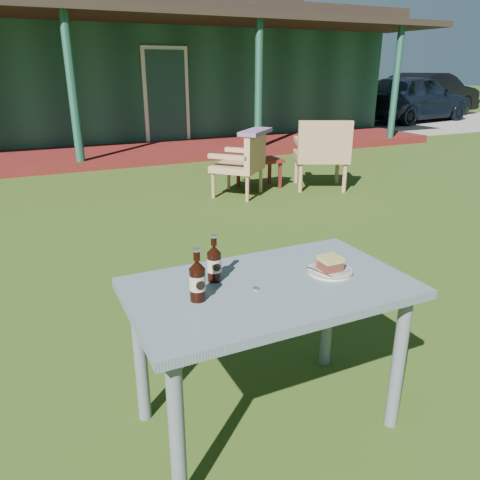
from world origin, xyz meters
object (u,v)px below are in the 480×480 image
side_table (259,164)px  cola_bottle_near (214,263)px  plate (330,271)px  armchair_left (243,161)px  cake_slice (330,263)px  cafe_table (269,305)px  car_near (412,98)px  cola_bottle_far (197,280)px  car_far (428,95)px  armchair_right (322,151)px

side_table → cola_bottle_near: bearing=-119.9°
plate → armchair_left: armchair_left is taller
cake_slice → armchair_left: (1.41, 3.85, -0.31)m
cafe_table → plate: bearing=-1.5°
car_near → side_table: (-8.25, -5.63, -0.38)m
cafe_table → cola_bottle_far: cola_bottle_far is taller
car_far → side_table: size_ratio=7.28×
cake_slice → armchair_right: bearing=55.7°
car_far → cola_bottle_near: (-12.42, -10.82, 0.08)m
cafe_table → armchair_right: bearing=52.6°
cola_bottle_far → armchair_left: 4.37m
cola_bottle_near → armchair_left: bearing=62.7°
cola_bottle_far → armchair_right: bearing=49.6°
cola_bottle_near → side_table: 4.65m
car_far → plate: size_ratio=21.42×
cake_slice → cola_bottle_far: size_ratio=0.42×
car_near → cola_bottle_near: car_near is taller
armchair_left → cola_bottle_far: bearing=-118.0°
plate → cola_bottle_near: cola_bottle_near is taller
cola_bottle_near → cola_bottle_far: bearing=-132.5°
cake_slice → armchair_right: (2.54, 3.72, -0.23)m
cola_bottle_near → armchair_right: (3.04, 3.58, -0.27)m
cola_bottle_far → cola_bottle_near: bearing=47.5°
car_near → cola_bottle_near: 14.30m
plate → armchair_left: (1.41, 3.85, -0.27)m
car_near → side_table: 9.99m
car_near → side_table: bearing=114.1°
cafe_table → cake_slice: 0.34m
cola_bottle_far → armchair_right: (3.17, 3.72, -0.27)m
cafe_table → plate: plate is taller
cola_bottle_near → car_near: bearing=42.4°
plate → cake_slice: 0.04m
car_near → armchair_left: car_near is taller
cafe_table → car_far: bearing=41.9°
car_far → cafe_table: size_ratio=3.64×
car_far → side_table: bearing=112.0°
plate → side_table: size_ratio=0.34×
cola_bottle_far → side_table: 4.84m
armchair_right → side_table: (-0.73, 0.43, -0.19)m
cake_slice → armchair_left: armchair_left is taller
car_near → cafe_table: (-10.36, -9.77, -0.10)m
car_near → armchair_right: size_ratio=4.45×
armchair_right → side_table: bearing=149.4°
cola_bottle_near → side_table: size_ratio=0.35×
car_near → armchair_left: size_ratio=5.13×
plate → armchair_right: size_ratio=0.22×
armchair_left → cake_slice: bearing=-110.1°
car_far → armchair_right: size_ratio=4.61×
car_far → cake_slice: size_ratio=47.50×
cafe_table → car_near: bearing=43.3°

